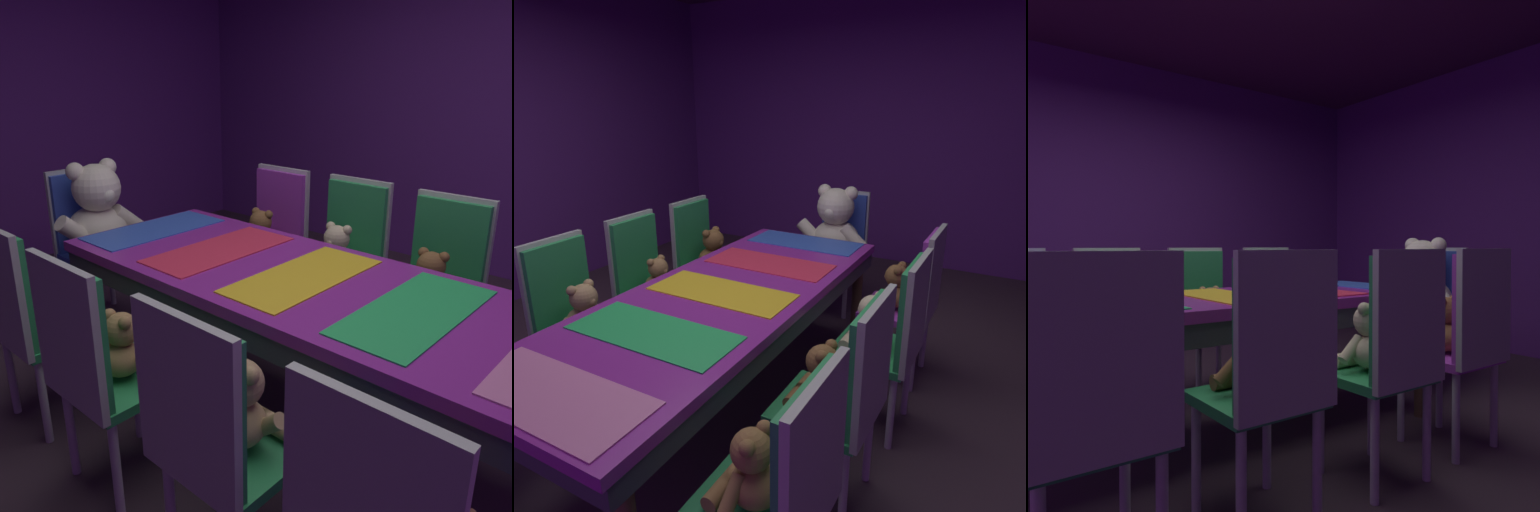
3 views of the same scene
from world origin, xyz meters
The scene contains 17 objects.
ground_plane centered at (0.00, 0.00, 0.00)m, with size 7.90×7.90×0.00m, color #3F2D38.
banquet_table centered at (0.00, 0.00, 0.65)m, with size 0.90×2.45×0.75m.
teddy_left_0 centered at (-0.69, -0.87, 0.60)m, with size 0.26×0.34×0.32m.
chair_left_1 centered at (-0.85, -0.30, 0.60)m, with size 0.42×0.41×0.98m.
teddy_left_1 centered at (-0.70, -0.30, 0.59)m, with size 0.25×0.32×0.30m.
chair_left_2 centered at (-0.86, 0.31, 0.60)m, with size 0.42×0.41×0.98m.
teddy_left_2 centered at (-0.72, 0.31, 0.57)m, with size 0.22×0.28×0.27m.
chair_left_3 centered at (-0.84, 0.90, 0.60)m, with size 0.42×0.41×0.98m.
teddy_left_3 centered at (-0.69, 0.90, 0.60)m, with size 0.27×0.35×0.33m.
chair_right_1 centered at (0.83, -0.26, 0.60)m, with size 0.42×0.41×0.98m.
teddy_right_1 centered at (0.68, -0.26, 0.58)m, with size 0.23×0.30×0.29m.
chair_right_2 centered at (0.86, 0.32, 0.60)m, with size 0.42×0.41×0.98m.
teddy_right_2 centered at (0.72, 0.32, 0.59)m, with size 0.24×0.32×0.30m.
chair_right_3 centered at (0.84, 0.88, 0.60)m, with size 0.42×0.41×0.98m.
teddy_right_3 centered at (0.70, 0.88, 0.58)m, with size 0.24×0.31×0.29m.
throne_chair centered at (0.00, 1.77, 0.60)m, with size 0.41×0.42×0.98m.
king_teddy_bear centered at (0.00, 1.60, 0.71)m, with size 0.63×0.49×0.60m.
Camera 1 is at (-1.71, -1.29, 1.59)m, focal length 37.49 mm.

